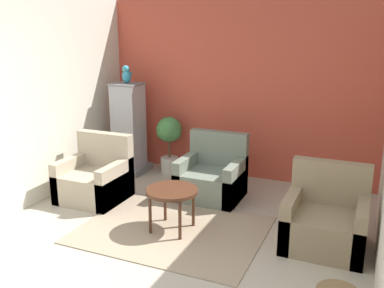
# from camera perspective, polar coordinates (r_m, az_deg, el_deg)

# --- Properties ---
(wall_back_accent) EXTENTS (4.26, 0.06, 2.67)m
(wall_back_accent) POSITION_cam_1_polar(r_m,az_deg,el_deg) (6.50, 6.24, 7.14)
(wall_back_accent) COLOR #C64C38
(wall_back_accent) RESTS_ON ground_plane
(wall_left) EXTENTS (0.06, 3.46, 2.67)m
(wall_left) POSITION_cam_1_polar(r_m,az_deg,el_deg) (6.02, -18.76, 5.78)
(wall_left) COLOR beige
(wall_left) RESTS_ON ground_plane
(area_rug) EXTENTS (2.05, 1.59, 0.01)m
(area_rug) POSITION_cam_1_polar(r_m,az_deg,el_deg) (5.00, -2.63, -11.32)
(area_rug) COLOR gray
(area_rug) RESTS_ON ground_plane
(coffee_table) EXTENTS (0.59, 0.59, 0.50)m
(coffee_table) POSITION_cam_1_polar(r_m,az_deg,el_deg) (4.82, -2.70, -6.65)
(coffee_table) COLOR #472819
(coffee_table) RESTS_ON ground_plane
(armchair_left) EXTENTS (0.82, 0.74, 0.86)m
(armchair_left) POSITION_cam_1_polar(r_m,az_deg,el_deg) (5.88, -12.77, -4.64)
(armchair_left) COLOR tan
(armchair_left) RESTS_ON ground_plane
(armchair_right) EXTENTS (0.82, 0.74, 0.86)m
(armchair_right) POSITION_cam_1_polar(r_m,az_deg,el_deg) (4.76, 17.36, -9.86)
(armchair_right) COLOR #8E7A5B
(armchair_right) RESTS_ON ground_plane
(armchair_middle) EXTENTS (0.82, 0.74, 0.86)m
(armchair_middle) POSITION_cam_1_polar(r_m,az_deg,el_deg) (5.81, 2.68, -4.53)
(armchair_middle) COLOR slate
(armchair_middle) RESTS_ON ground_plane
(birdcage) EXTENTS (0.54, 0.54, 1.42)m
(birdcage) POSITION_cam_1_polar(r_m,az_deg,el_deg) (6.81, -8.42, 1.80)
(birdcage) COLOR slate
(birdcage) RESTS_ON ground_plane
(parrot) EXTENTS (0.13, 0.23, 0.28)m
(parrot) POSITION_cam_1_polar(r_m,az_deg,el_deg) (6.66, -8.70, 9.10)
(parrot) COLOR teal
(parrot) RESTS_ON birdcage
(potted_plant) EXTENTS (0.43, 0.39, 0.91)m
(potted_plant) POSITION_cam_1_polar(r_m,az_deg,el_deg) (6.69, -3.09, 0.91)
(potted_plant) COLOR beige
(potted_plant) RESTS_ON ground_plane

